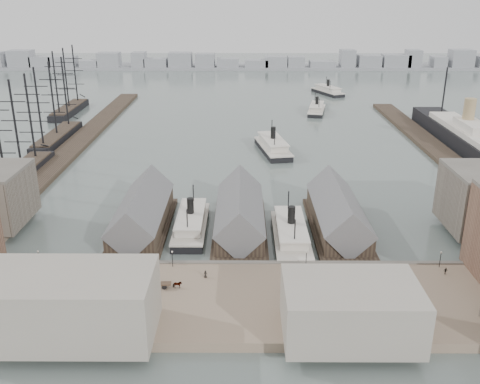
{
  "coord_description": "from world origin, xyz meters",
  "views": [
    {
      "loc": [
        0.65,
        -113.57,
        60.27
      ],
      "look_at": [
        0.0,
        30.0,
        6.0
      ],
      "focal_mm": 40.0,
      "sensor_mm": 36.0,
      "label": 1
    }
  ],
  "objects_px": {
    "ocean_steamer": "(465,137)",
    "horse_cart_center": "(174,285)",
    "ferry_docked_west": "(191,223)",
    "horse_cart_right": "(298,290)",
    "horse_cart_left": "(34,290)"
  },
  "relations": [
    {
      "from": "ferry_docked_west",
      "to": "ocean_steamer",
      "type": "height_order",
      "value": "ocean_steamer"
    },
    {
      "from": "horse_cart_left",
      "to": "horse_cart_center",
      "type": "xyz_separation_m",
      "value": [
        28.22,
        2.37,
        -0.02
      ]
    },
    {
      "from": "ferry_docked_west",
      "to": "horse_cart_right",
      "type": "bearing_deg",
      "value": -54.08
    },
    {
      "from": "ferry_docked_west",
      "to": "horse_cart_left",
      "type": "height_order",
      "value": "ferry_docked_west"
    },
    {
      "from": "ocean_steamer",
      "to": "horse_cart_center",
      "type": "relative_size",
      "value": 20.11
    },
    {
      "from": "ocean_steamer",
      "to": "horse_cart_center",
      "type": "height_order",
      "value": "ocean_steamer"
    },
    {
      "from": "ocean_steamer",
      "to": "horse_cart_center",
      "type": "distance_m",
      "value": 156.51
    },
    {
      "from": "ferry_docked_west",
      "to": "horse_cart_right",
      "type": "relative_size",
      "value": 5.96
    },
    {
      "from": "horse_cart_left",
      "to": "horse_cart_right",
      "type": "bearing_deg",
      "value": -60.41
    },
    {
      "from": "horse_cart_center",
      "to": "ocean_steamer",
      "type": "bearing_deg",
      "value": -46.41
    },
    {
      "from": "horse_cart_right",
      "to": "horse_cart_left",
      "type": "bearing_deg",
      "value": 60.96
    },
    {
      "from": "ocean_steamer",
      "to": "horse_cart_center",
      "type": "bearing_deg",
      "value": -132.45
    },
    {
      "from": "horse_cart_right",
      "to": "ocean_steamer",
      "type": "bearing_deg",
      "value": -64.05
    },
    {
      "from": "horse_cart_left",
      "to": "horse_cart_center",
      "type": "bearing_deg",
      "value": -56.31
    },
    {
      "from": "ocean_steamer",
      "to": "horse_cart_right",
      "type": "distance_m",
      "value": 141.86
    }
  ]
}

